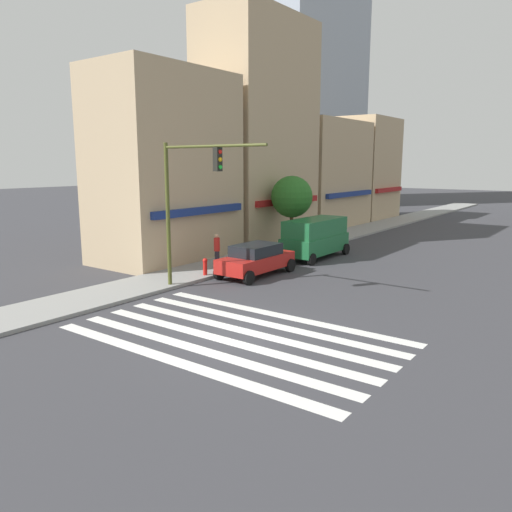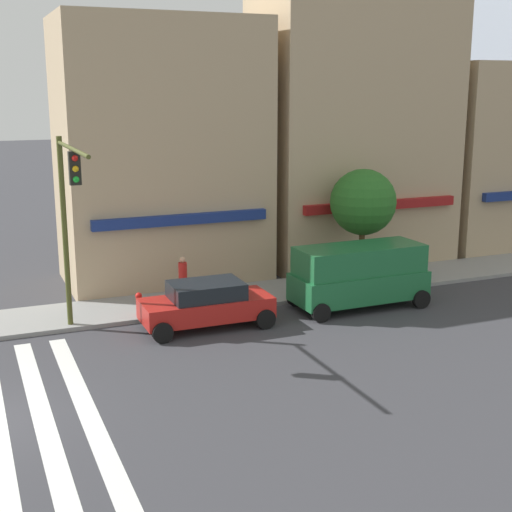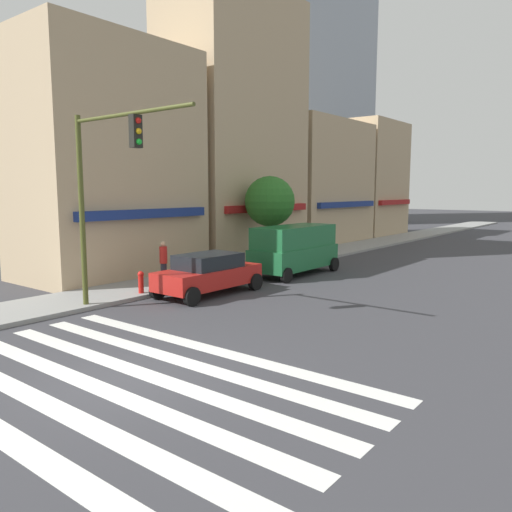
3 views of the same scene
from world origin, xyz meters
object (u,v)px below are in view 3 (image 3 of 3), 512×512
at_px(pedestrian_red_jacket, 163,262).
at_px(street_tree, 270,202).
at_px(traffic_signal, 103,177).
at_px(sedan_red, 209,273).
at_px(van_green, 294,248).
at_px(fire_hydrant, 141,281).

xyz_separation_m(pedestrian_red_jacket, street_tree, (7.76, 0.26, 2.35)).
relative_size(traffic_signal, sedan_red, 1.46).
xyz_separation_m(traffic_signal, van_green, (10.24, -0.44, -3.16)).
bearing_deg(sedan_red, traffic_signal, 174.70).
xyz_separation_m(pedestrian_red_jacket, fire_hydrant, (-1.87, -0.84, -0.46)).
distance_m(traffic_signal, pedestrian_red_jacket, 5.82).
bearing_deg(sedan_red, fire_hydrant, 138.96).
height_order(traffic_signal, pedestrian_red_jacket, traffic_signal).
distance_m(sedan_red, van_green, 5.96).
xyz_separation_m(van_green, pedestrian_red_jacket, (-5.99, 2.54, -0.21)).
bearing_deg(van_green, pedestrian_red_jacket, 156.20).
height_order(sedan_red, fire_hydrant, sedan_red).
bearing_deg(van_green, traffic_signal, 176.76).
distance_m(pedestrian_red_jacket, street_tree, 8.11).
height_order(van_green, pedestrian_red_jacket, van_green).
relative_size(fire_hydrant, street_tree, 0.18).
bearing_deg(sedan_red, van_green, 0.49).
xyz_separation_m(van_green, fire_hydrant, (-7.86, 1.70, -0.67)).
height_order(sedan_red, pedestrian_red_jacket, pedestrian_red_jacket).
relative_size(traffic_signal, street_tree, 1.39).
bearing_deg(van_green, sedan_red, 179.20).
bearing_deg(traffic_signal, pedestrian_red_jacket, 26.36).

